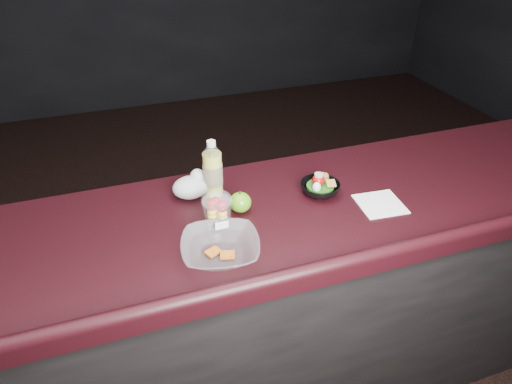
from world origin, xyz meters
TOP-DOWN VIEW (x-y plane):
  - counter at (0.00, 0.30)m, footprint 4.06×0.71m
  - lemonade_bottle at (0.00, 0.48)m, footprint 0.07×0.07m
  - fruit_cup at (-0.04, 0.26)m, footprint 0.10×0.10m
  - green_apple at (0.06, 0.33)m, footprint 0.08×0.08m
  - plastic_bag at (-0.08, 0.49)m, footprint 0.14×0.11m
  - snack_bowl at (0.38, 0.35)m, footprint 0.17×0.17m
  - takeout_bowl at (-0.07, 0.12)m, footprint 0.29×0.29m
  - paper_napkin at (0.56, 0.21)m, footprint 0.17×0.17m

SIDE VIEW (x-z plane):
  - counter at x=0.00m, z-range 0.00..1.02m
  - paper_napkin at x=0.56m, z-range 1.02..1.02m
  - snack_bowl at x=0.38m, z-range 1.01..1.09m
  - takeout_bowl at x=-0.07m, z-range 1.02..1.08m
  - green_apple at x=0.06m, z-range 1.02..1.10m
  - plastic_bag at x=-0.08m, z-range 1.01..1.11m
  - fruit_cup at x=-0.04m, z-range 1.02..1.17m
  - lemonade_bottle at x=0.00m, z-range 1.00..1.23m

